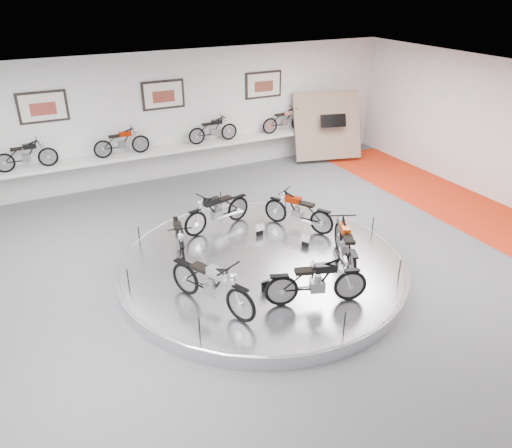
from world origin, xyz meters
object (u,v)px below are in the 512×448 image
display_platform (262,266)px  bike_e (317,281)px  bike_b (217,210)px  bike_a (298,211)px  bike_c (179,239)px  shelf (170,150)px  bike_d (212,284)px  bike_f (345,244)px

display_platform → bike_e: size_ratio=3.76×
bike_b → bike_e: 3.85m
bike_a → bike_b: size_ratio=0.97×
bike_c → bike_e: bearing=44.0°
display_platform → bike_b: 2.06m
display_platform → shelf: (0.00, 6.40, 0.85)m
bike_a → bike_d: bike_d is taller
display_platform → bike_c: bike_c is taller
bike_a → bike_b: (-1.80, 0.92, 0.01)m
bike_a → bike_f: size_ratio=0.95×
shelf → bike_e: size_ratio=6.47×
display_platform → bike_f: (1.54, -0.94, 0.65)m
bike_b → bike_e: (0.44, -3.82, 0.01)m
bike_b → bike_c: size_ratio=1.09×
display_platform → bike_f: bike_f is taller
shelf → bike_f: bearing=-78.1°
bike_b → bike_c: bearing=20.9°
bike_d → bike_f: bike_d is taller
bike_e → shelf: bearing=110.5°
bike_a → display_platform: bearing=92.1°
bike_b → bike_f: 3.40m
shelf → bike_a: bike_a is taller
shelf → bike_a: size_ratio=6.78×
shelf → bike_b: 4.48m
bike_e → bike_f: (1.36, 0.95, 0.00)m
bike_d → bike_e: size_ratio=1.05×
bike_b → bike_f: bike_f is taller
bike_b → bike_c: bike_b is taller
bike_c → bike_d: (-0.08, -2.12, 0.08)m
display_platform → bike_a: bike_a is taller
display_platform → bike_e: bearing=-84.4°
bike_e → bike_b: bearing=115.8°
shelf → bike_b: (-0.26, -4.46, -0.21)m
bike_a → bike_f: bearing=148.8°
display_platform → shelf: 6.46m
bike_a → bike_c: size_ratio=1.06×
bike_f → bike_e: bearing=148.5°
bike_d → bike_f: size_ratio=1.05×
bike_a → bike_d: 3.83m
shelf → bike_c: bike_c is taller
display_platform → bike_b: (-0.26, 1.94, 0.64)m
bike_b → bike_d: 3.35m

